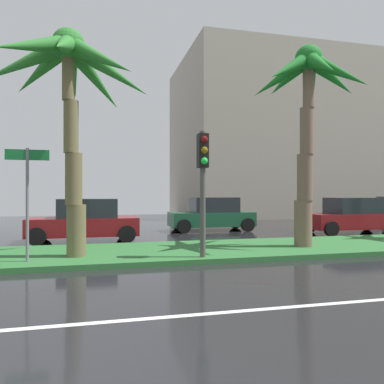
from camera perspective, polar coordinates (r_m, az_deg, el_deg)
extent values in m
cube|color=black|center=(13.05, -15.96, -8.99)|extent=(90.00, 42.00, 0.10)
cube|color=white|center=(6.22, -18.22, -18.54)|extent=(81.00, 0.14, 0.01)
cube|color=#2D6B33|center=(12.04, -16.12, -9.14)|extent=(85.50, 4.00, 0.15)
cylinder|color=brown|center=(11.34, -17.05, -5.57)|extent=(0.54, 0.54, 1.47)
cylinder|color=brown|center=(11.25, -17.42, 1.90)|extent=(0.47, 0.47, 1.47)
cylinder|color=brown|center=(11.35, -17.79, 9.35)|extent=(0.41, 0.41, 1.47)
cylinder|color=brown|center=(11.64, -18.16, 16.56)|extent=(0.34, 0.34, 1.47)
sphere|color=#2D792C|center=(11.91, -18.16, 20.42)|extent=(0.90, 0.90, 0.90)
cone|color=#2D792C|center=(11.59, -12.47, 17.51)|extent=(2.54, 0.74, 1.81)
cone|color=#2D792C|center=(12.45, -14.43, 16.18)|extent=(2.06, 2.24, 1.84)
cone|color=#2D792C|center=(12.91, -17.61, 16.67)|extent=(0.63, 2.63, 1.42)
cone|color=#2D792C|center=(12.64, -21.71, 16.77)|extent=(2.18, 2.28, 1.52)
cone|color=#2D792C|center=(11.93, -23.91, 17.42)|extent=(2.59, 0.76, 1.66)
cone|color=#2D792C|center=(10.96, -22.80, 19.71)|extent=(2.10, 2.37, 1.44)
cone|color=#2D792C|center=(10.62, -18.87, 20.22)|extent=(0.64, 2.62, 1.49)
cone|color=#2D792C|center=(10.91, -13.98, 19.13)|extent=(2.20, 2.21, 1.66)
cylinder|color=brown|center=(13.38, 16.41, -4.55)|extent=(0.60, 0.60, 1.56)
cylinder|color=brown|center=(13.32, 16.67, 2.13)|extent=(0.52, 0.52, 1.56)
cylinder|color=brown|center=(13.44, 16.92, 8.78)|extent=(0.45, 0.45, 1.56)
cylinder|color=brown|center=(13.74, 17.18, 15.23)|extent=(0.38, 0.38, 1.56)
sphere|color=#1A7123|center=(14.00, 17.17, 18.70)|extent=(0.90, 0.90, 0.90)
cone|color=#1A7123|center=(14.44, 20.21, 16.03)|extent=(2.22, 0.86, 1.49)
cone|color=#1A7123|center=(14.78, 17.56, 15.81)|extent=(1.76, 2.08, 1.43)
cone|color=#1A7123|center=(14.60, 14.35, 16.37)|extent=(1.01, 2.28, 1.27)
cone|color=#1A7123|center=(13.76, 13.29, 16.48)|extent=(2.14, 1.40, 1.64)
cone|color=#1A7123|center=(13.11, 14.68, 17.73)|extent=(2.20, 1.39, 1.49)
cone|color=#1A7123|center=(13.01, 18.81, 17.80)|extent=(0.90, 2.22, 1.51)
cone|color=#1A7123|center=(13.66, 21.05, 16.65)|extent=(1.91, 1.87, 1.62)
cylinder|color=#4C4C47|center=(10.66, 1.62, -0.33)|extent=(0.16, 0.16, 3.55)
cube|color=black|center=(10.73, 1.62, 6.23)|extent=(0.28, 0.32, 0.96)
sphere|color=maroon|center=(10.60, 1.87, 7.94)|extent=(0.20, 0.20, 0.20)
sphere|color=#7F600F|center=(10.57, 1.87, 6.33)|extent=(0.20, 0.20, 0.20)
sphere|color=#1EEA3F|center=(10.54, 1.87, 4.71)|extent=(0.20, 0.20, 0.20)
cylinder|color=slate|center=(10.90, -23.60, -1.76)|extent=(0.08, 0.08, 3.00)
cube|color=#146B2D|center=(10.94, -23.59, 5.16)|extent=(1.10, 0.03, 0.28)
cube|color=maroon|center=(15.93, -15.99, -5.01)|extent=(4.30, 1.76, 0.72)
cube|color=#1E2328|center=(15.87, -15.45, -2.35)|extent=(2.30, 1.58, 0.76)
cylinder|color=black|center=(15.20, -22.37, -6.23)|extent=(0.68, 0.22, 0.68)
cylinder|color=black|center=(16.98, -21.49, -5.59)|extent=(0.68, 0.22, 0.68)
cylinder|color=black|center=(15.09, -9.79, -6.28)|extent=(0.68, 0.22, 0.68)
cylinder|color=black|center=(16.87, -10.25, -5.62)|extent=(0.68, 0.22, 0.68)
cube|color=#195133|center=(19.58, 2.92, -4.09)|extent=(4.30, 1.76, 0.72)
cube|color=#1E2328|center=(19.59, 3.34, -1.92)|extent=(2.30, 1.58, 0.76)
cylinder|color=black|center=(18.31, -1.21, -5.19)|extent=(0.68, 0.22, 0.68)
cylinder|color=black|center=(20.07, -2.36, -4.74)|extent=(0.68, 0.22, 0.68)
cylinder|color=black|center=(19.32, 8.41, -4.92)|extent=(0.68, 0.22, 0.68)
cylinder|color=black|center=(20.98, 6.53, -4.53)|extent=(0.68, 0.22, 0.68)
cube|color=maroon|center=(19.81, 22.76, -4.04)|extent=(4.30, 1.76, 0.72)
cube|color=#1E2328|center=(19.86, 23.11, -1.89)|extent=(2.30, 1.58, 0.76)
cylinder|color=black|center=(18.14, 20.29, -5.23)|extent=(0.68, 0.22, 0.68)
cylinder|color=black|center=(19.65, 17.31, -4.84)|extent=(0.68, 0.22, 0.68)
cylinder|color=black|center=(21.54, 24.85, -4.41)|extent=(0.68, 0.22, 0.68)
cylinder|color=black|center=(25.71, 24.75, -3.71)|extent=(0.68, 0.22, 0.68)
cube|color=#A89E8E|center=(36.27, 15.79, 7.41)|extent=(21.68, 12.61, 13.39)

